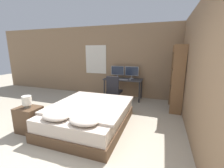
{
  "coord_description": "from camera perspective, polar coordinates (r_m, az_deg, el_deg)",
  "views": [
    {
      "loc": [
        1.4,
        -1.53,
        1.75
      ],
      "look_at": [
        -0.07,
        2.75,
        0.75
      ],
      "focal_mm": 24.0,
      "sensor_mm": 36.0,
      "label": 1
    }
  ],
  "objects": [
    {
      "name": "wall_back",
      "position": [
        5.78,
        4.82,
        8.46
      ],
      "size": [
        12.0,
        0.08,
        2.7
      ],
      "color": "#8E7051",
      "rests_on": "ground_plane"
    },
    {
      "name": "wall_side_right",
      "position": [
        3.12,
        30.16,
        3.4
      ],
      "size": [
        0.06,
        12.0,
        2.7
      ],
      "color": "#8E7051",
      "rests_on": "ground_plane"
    },
    {
      "name": "bedside_lamp",
      "position": [
        3.69,
        -29.71,
        -5.52
      ],
      "size": [
        0.19,
        0.19,
        0.26
      ],
      "color": "gray",
      "rests_on": "nightstand"
    },
    {
      "name": "monitor_right",
      "position": [
        5.58,
        7.54,
        4.69
      ],
      "size": [
        0.5,
        0.16,
        0.44
      ],
      "color": "#B7B7BC",
      "rests_on": "desk"
    },
    {
      "name": "bookshelf",
      "position": [
        4.68,
        23.68,
        2.92
      ],
      "size": [
        0.32,
        0.8,
        1.92
      ],
      "color": "brown",
      "rests_on": "ground_plane"
    },
    {
      "name": "bed",
      "position": [
        3.64,
        -8.73,
        -11.8
      ],
      "size": [
        1.7,
        2.06,
        0.6
      ],
      "color": "brown",
      "rests_on": "ground_plane"
    },
    {
      "name": "nightstand",
      "position": [
        3.84,
        -29.0,
        -11.72
      ],
      "size": [
        0.49,
        0.4,
        0.56
      ],
      "color": "brown",
      "rests_on": "ground_plane"
    },
    {
      "name": "computer_mouse",
      "position": [
        5.24,
        6.87,
        1.59
      ],
      "size": [
        0.07,
        0.05,
        0.04
      ],
      "color": "#B7B7BC",
      "rests_on": "desk"
    },
    {
      "name": "desk",
      "position": [
        5.51,
        4.23,
        0.94
      ],
      "size": [
        1.39,
        0.6,
        0.75
      ],
      "color": "#38383D",
      "rests_on": "ground_plane"
    },
    {
      "name": "office_chair",
      "position": [
        4.9,
        0.74,
        -3.69
      ],
      "size": [
        0.52,
        0.52,
        0.98
      ],
      "color": "black",
      "rests_on": "ground_plane"
    },
    {
      "name": "monitor_left",
      "position": [
        5.71,
        2.12,
        4.97
      ],
      "size": [
        0.5,
        0.16,
        0.44
      ],
      "color": "#B7B7BC",
      "rests_on": "desk"
    },
    {
      "name": "keyboard",
      "position": [
        5.31,
        3.71,
        1.7
      ],
      "size": [
        0.42,
        0.13,
        0.02
      ],
      "color": "#B7B7BC",
      "rests_on": "desk"
    }
  ]
}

